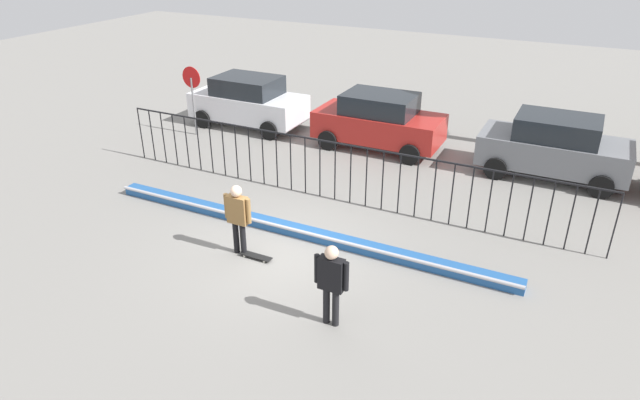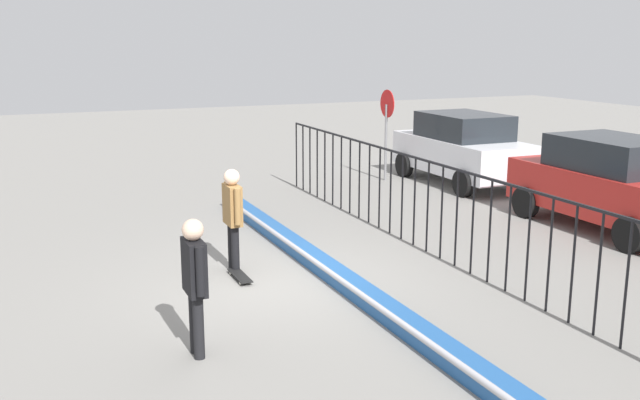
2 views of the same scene
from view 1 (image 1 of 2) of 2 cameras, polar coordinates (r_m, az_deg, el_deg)
The scene contains 10 objects.
ground_plane at distance 13.37m, azimuth -4.24°, elevation -5.24°, with size 60.00×60.00×0.00m, color gray.
bowl_coping_ledge at distance 13.96m, azimuth -2.41°, elevation -3.11°, with size 11.00×0.41×0.27m.
perimeter_fence at distance 15.35m, azimuth 1.55°, elevation 3.66°, with size 14.04×0.04×1.71m.
skateboarder at distance 12.88m, azimuth -8.39°, elevation -1.39°, with size 0.71×0.27×1.75m.
skateboard at distance 13.12m, azimuth -6.56°, elevation -5.71°, with size 0.80×0.20×0.07m.
camera_operator at distance 10.53m, azimuth 1.17°, elevation -8.01°, with size 0.71×0.26×1.75m.
parked_car_white at distance 21.53m, azimuth -7.34°, elevation 9.98°, with size 4.30×2.12×1.90m.
parked_car_red at distance 19.26m, azimuth 6.02°, elevation 8.07°, with size 4.30×2.12×1.90m.
parked_car_gray at distance 18.27m, azimuth 22.79°, elevation 5.07°, with size 4.30×2.12×1.90m.
stop_sign at distance 20.75m, azimuth -12.89°, elevation 10.76°, with size 0.76×0.07×2.50m.
Camera 1 is at (5.93, -9.71, 7.02)m, focal length 31.33 mm.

